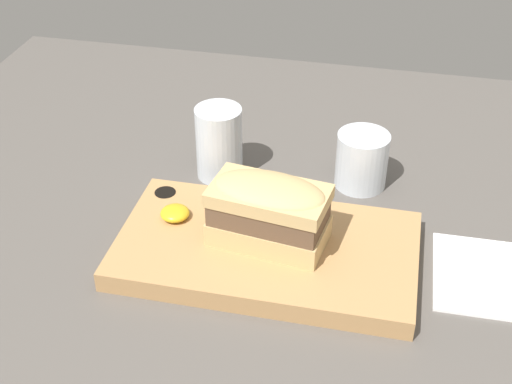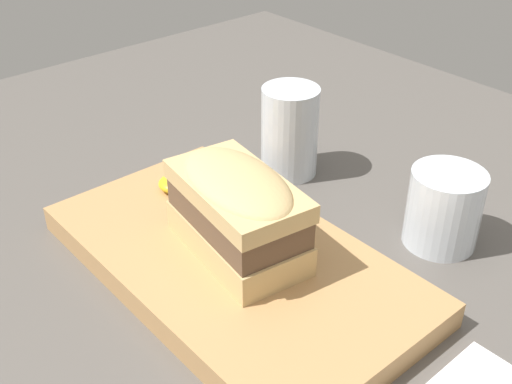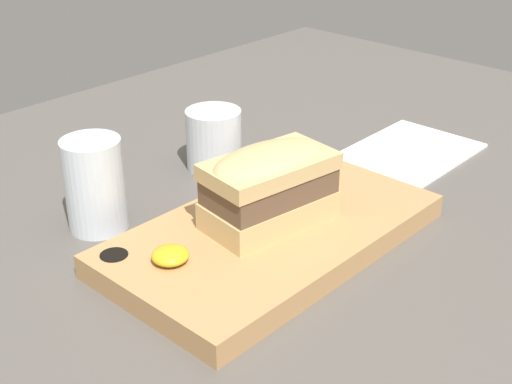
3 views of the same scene
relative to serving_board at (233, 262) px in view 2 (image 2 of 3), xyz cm
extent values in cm
cube|color=#56514C|center=(8.19, -2.42, -2.37)|extent=(143.38, 125.79, 2.00)
cube|color=tan|center=(0.09, -0.04, 0.00)|extent=(38.24, 21.25, 2.73)
cylinder|color=black|center=(-16.06, 7.61, 0.75)|extent=(2.98, 2.98, 1.37)
cube|color=tan|center=(0.20, 0.51, 2.89)|extent=(15.51, 9.89, 3.06)
cube|color=brown|center=(0.20, 0.51, 5.87)|extent=(14.89, 9.50, 2.89)
cube|color=tan|center=(0.20, 0.51, 8.23)|extent=(15.51, 9.89, 1.84)
ellipsoid|color=tan|center=(0.20, 0.51, 9.00)|extent=(15.20, 9.70, 2.76)
ellipsoid|color=gold|center=(-12.87, 2.32, 2.14)|extent=(3.88, 3.88, 1.55)
cylinder|color=silver|center=(-10.85, 17.75, 4.20)|extent=(6.93, 6.93, 11.15)
cylinder|color=silver|center=(-10.85, 17.75, 1.34)|extent=(6.10, 6.10, 5.02)
cylinder|color=silver|center=(10.16, 19.73, 2.81)|extent=(7.64, 7.64, 8.36)
cylinder|color=#33050F|center=(10.16, 19.73, 2.32)|extent=(6.87, 6.87, 6.97)
camera|label=1|loc=(14.04, -69.25, 58.88)|focal=50.00mm
camera|label=2|loc=(38.87, -30.61, 39.50)|focal=45.00mm
camera|label=3|loc=(-52.01, -46.03, 40.93)|focal=50.00mm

